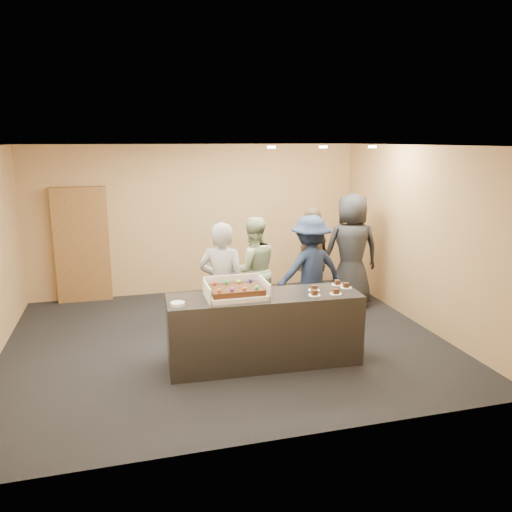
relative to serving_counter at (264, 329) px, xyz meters
name	(u,v)px	position (x,y,z in m)	size (l,w,h in m)	color
room	(225,247)	(-0.32, 0.84, 0.90)	(6.04, 6.00, 2.70)	black
serving_counter	(264,329)	(0.00, 0.00, 0.00)	(2.40, 0.70, 0.90)	black
storage_cabinet	(82,245)	(-2.35, 3.25, 0.55)	(0.91, 0.15, 2.00)	brown
cake_box	(236,293)	(-0.36, 0.03, 0.50)	(0.74, 0.51, 0.22)	white
sheet_cake	(236,290)	(-0.36, 0.00, 0.55)	(0.63, 0.44, 0.12)	#351D0C
plate_stack	(178,304)	(-1.08, -0.13, 0.47)	(0.17, 0.17, 0.04)	white
slice_a	(314,294)	(0.59, -0.18, 0.47)	(0.15, 0.15, 0.07)	white
slice_b	(314,289)	(0.67, 0.03, 0.47)	(0.15, 0.15, 0.07)	white
slice_c	(336,292)	(0.87, -0.19, 0.47)	(0.15, 0.15, 0.07)	white
slice_d	(337,283)	(1.05, 0.17, 0.47)	(0.15, 0.15, 0.07)	white
slice_e	(346,286)	(1.11, 0.02, 0.47)	(0.15, 0.15, 0.07)	white
person_server_grey	(222,286)	(-0.41, 0.61, 0.42)	(0.63, 0.42, 1.74)	#98999D
person_sage_man	(253,270)	(0.24, 1.49, 0.37)	(0.80, 0.62, 1.65)	#9AAA80
person_navy_man	(310,270)	(1.06, 1.18, 0.39)	(1.09, 0.62, 1.68)	#1D2844
person_brown_extra	(313,260)	(1.30, 1.70, 0.41)	(1.01, 0.42, 1.73)	brown
person_dark_suit	(351,251)	(2.02, 1.79, 0.51)	(0.94, 0.61, 1.93)	#222326
ceiling_spotlights	(323,147)	(1.28, 1.34, 2.22)	(1.72, 0.12, 0.03)	#FFEAC6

